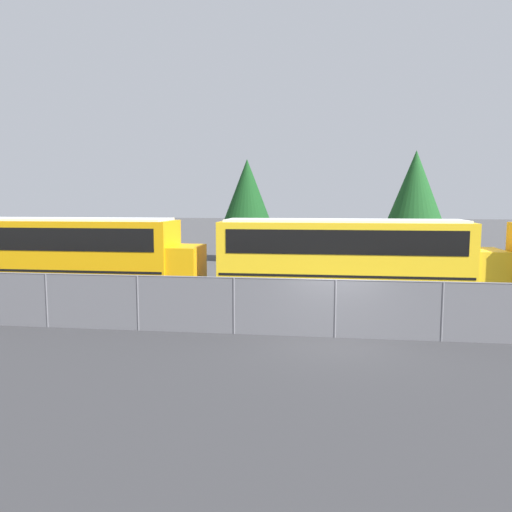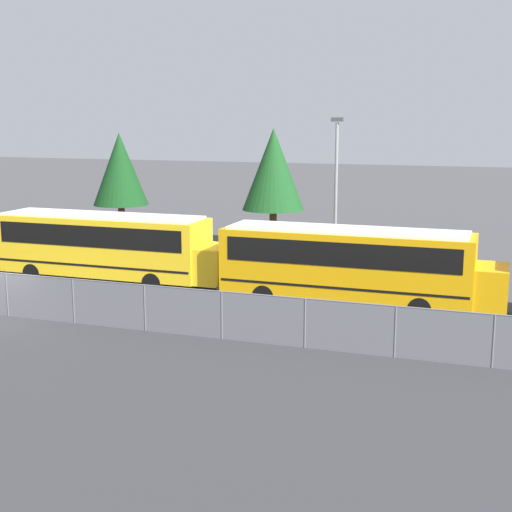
{
  "view_description": "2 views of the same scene",
  "coord_description": "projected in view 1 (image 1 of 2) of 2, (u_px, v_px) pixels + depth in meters",
  "views": [
    {
      "loc": [
        -0.39,
        -14.63,
        4.05
      ],
      "look_at": [
        -3.18,
        6.1,
        1.72
      ],
      "focal_mm": 35.0,
      "sensor_mm": 36.0,
      "label": 1
    },
    {
      "loc": [
        18.23,
        -22.52,
        7.67
      ],
      "look_at": [
        8.59,
        5.16,
        2.03
      ],
      "focal_mm": 50.0,
      "sensor_mm": 36.0,
      "label": 2
    }
  ],
  "objects": [
    {
      "name": "ground_plane",
      "position": [
        335.0,
        338.0,
        14.8
      ],
      "size": [
        200.0,
        200.0,
        0.0
      ],
      "primitive_type": "plane",
      "color": "#424244"
    },
    {
      "name": "road_strip",
      "position": [
        342.0,
        428.0,
        8.89
      ],
      "size": [
        106.9,
        12.0,
        0.01
      ],
      "color": "#333335",
      "rests_on": "ground_plane"
    },
    {
      "name": "fence",
      "position": [
        335.0,
        308.0,
        14.7
      ],
      "size": [
        72.97,
        0.07,
        1.76
      ],
      "color": "#9EA0A5",
      "rests_on": "ground_plane"
    },
    {
      "name": "school_bus_1",
      "position": [
        68.0,
        248.0,
        22.41
      ],
      "size": [
        11.62,
        2.58,
        3.27
      ],
      "color": "orange",
      "rests_on": "ground_plane"
    },
    {
      "name": "school_bus_2",
      "position": [
        348.0,
        252.0,
        20.87
      ],
      "size": [
        11.62,
        2.58,
        3.27
      ],
      "color": "yellow",
      "rests_on": "ground_plane"
    },
    {
      "name": "tree_2",
      "position": [
        247.0,
        195.0,
        33.36
      ],
      "size": [
        3.59,
        3.59,
        6.81
      ],
      "color": "#51381E",
      "rests_on": "ground_plane"
    },
    {
      "name": "tree_3",
      "position": [
        415.0,
        190.0,
        31.11
      ],
      "size": [
        3.7,
        3.7,
        7.16
      ],
      "color": "#51381E",
      "rests_on": "ground_plane"
    }
  ]
}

